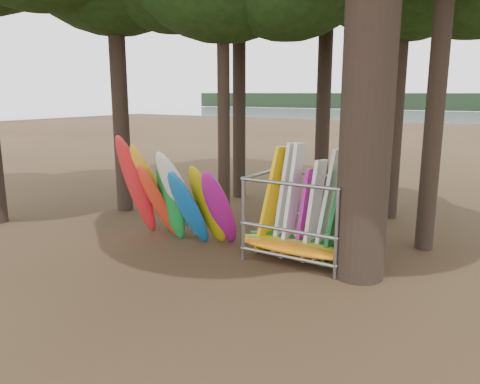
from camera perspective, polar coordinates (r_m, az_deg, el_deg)
The scene contains 4 objects.
ground at distance 12.40m, azimuth -5.41°, elevation -7.35°, with size 120.00×120.00×0.00m, color #47331E.
lake at distance 69.76m, azimuth 26.25°, elevation 7.43°, with size 160.00×160.00×0.00m, color gray.
kayak_row at distance 12.92m, azimuth -7.91°, elevation -0.83°, with size 3.47×2.09×3.15m.
storage_rack at distance 11.67m, azimuth 7.44°, elevation -3.57°, with size 3.24×1.57×2.92m.
Camera 1 is at (7.14, -9.27, 4.10)m, focal length 35.00 mm.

